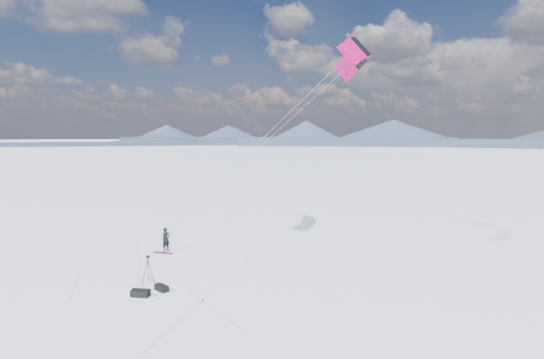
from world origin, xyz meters
The scene contains 9 objects.
ground centered at (0.00, 0.00, 0.00)m, with size 1800.00×1800.00×0.00m, color white.
horizon_hills centered at (0.00, 0.00, 3.14)m, with size 704.00×704.42×8.07m.
snow_tracks centered at (-1.98, 0.09, 0.00)m, with size 13.93×9.84×0.01m.
snowkiter centered at (-1.73, 4.14, 0.00)m, with size 0.60×0.40×1.65m, color black.
snowboard centered at (-1.63, 3.70, 0.02)m, with size 1.41×0.26×0.04m, color maroon.
tripod centered at (1.47, -1.07, 1.02)m, with size 0.67×0.71×1.59m.
gear_bag_a centered at (2.22, -2.47, 0.18)m, with size 0.98×0.66×0.40m.
gear_bag_b centered at (2.67, -1.46, 0.16)m, with size 0.86×0.59×0.36m.
power_kite centered at (10.04, 7.90, 12.70)m, with size 13.25×6.90×12.40m.
Camera 1 is at (16.00, -16.60, 7.87)m, focal length 26.00 mm.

